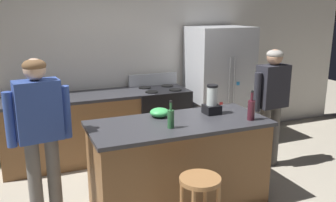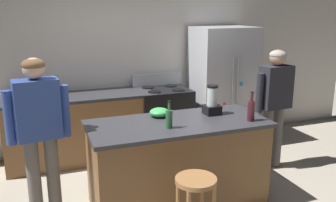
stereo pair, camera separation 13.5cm
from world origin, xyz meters
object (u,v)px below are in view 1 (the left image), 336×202
(stove_range, at_px, (160,119))
(bar_stool, at_px, (200,194))
(blender_appliance, at_px, (212,102))
(person_by_island_left, at_px, (40,128))
(bottle_olive_oil, at_px, (171,118))
(bottle_wine, at_px, (251,109))
(person_by_sink_right, at_px, (272,97))
(kitchen_island, at_px, (179,163))
(refrigerator, at_px, (219,86))
(mixing_bowl, at_px, (160,112))

(stove_range, relative_size, bar_stool, 1.65)
(bar_stool, xyz_separation_m, blender_appliance, (0.60, 0.90, 0.55))
(person_by_island_left, bearing_deg, blender_appliance, -0.14)
(bottle_olive_oil, bearing_deg, stove_range, 72.41)
(stove_range, bearing_deg, bottle_wine, -78.70)
(person_by_sink_right, xyz_separation_m, bottle_olive_oil, (-1.66, -0.58, 0.08))
(kitchen_island, bearing_deg, person_by_island_left, 174.35)
(stove_range, distance_m, blender_appliance, 1.52)
(refrigerator, xyz_separation_m, stove_range, (-0.97, 0.02, -0.42))
(bar_stool, bearing_deg, mixing_bowl, 88.83)
(person_by_island_left, relative_size, bar_stool, 2.45)
(bar_stool, xyz_separation_m, bottle_olive_oil, (-0.02, 0.61, 0.51))
(refrigerator, xyz_separation_m, bottle_wine, (-0.62, -1.73, 0.15))
(person_by_island_left, bearing_deg, bar_stool, -36.51)
(bar_stool, bearing_deg, person_by_island_left, 143.49)
(kitchen_island, bearing_deg, bar_stool, -100.55)
(refrigerator, bearing_deg, person_by_sink_right, -81.51)
(person_by_sink_right, relative_size, blender_appliance, 4.80)
(bar_stool, relative_size, blender_appliance, 2.05)
(kitchen_island, xyz_separation_m, person_by_island_left, (-1.36, 0.13, 0.53))
(stove_range, xyz_separation_m, bar_stool, (-0.52, -2.29, 0.05))
(kitchen_island, height_order, person_by_sink_right, person_by_sink_right)
(stove_range, height_order, mixing_bowl, stove_range)
(stove_range, height_order, bar_stool, stove_range)
(person_by_sink_right, distance_m, bottle_olive_oil, 1.76)
(person_by_island_left, distance_m, bar_stool, 1.59)
(bottle_wine, relative_size, mixing_bowl, 1.48)
(person_by_sink_right, relative_size, bottle_olive_oil, 5.70)
(person_by_sink_right, height_order, bottle_olive_oil, person_by_sink_right)
(blender_appliance, bearing_deg, bottle_wine, -53.47)
(mixing_bowl, bearing_deg, blender_appliance, -10.84)
(bottle_wine, bearing_deg, mixing_bowl, 150.82)
(person_by_island_left, xyz_separation_m, bottle_wine, (2.08, -0.37, 0.05))
(refrigerator, distance_m, person_by_sink_right, 1.09)
(kitchen_island, relative_size, bar_stool, 2.79)
(stove_range, relative_size, person_by_island_left, 0.67)
(bottle_olive_oil, height_order, mixing_bowl, bottle_olive_oil)
(refrigerator, xyz_separation_m, person_by_sink_right, (0.16, -1.08, 0.05))
(person_by_island_left, height_order, bottle_olive_oil, person_by_island_left)
(refrigerator, height_order, stove_range, refrigerator)
(blender_appliance, relative_size, bottle_wine, 1.04)
(bar_stool, height_order, bottle_olive_oil, bottle_olive_oil)
(blender_appliance, bearing_deg, stove_range, 93.38)
(bottle_wine, xyz_separation_m, mixing_bowl, (-0.85, 0.47, -0.07))
(mixing_bowl, bearing_deg, person_by_island_left, -175.08)
(stove_range, relative_size, bottle_olive_oil, 4.02)
(kitchen_island, height_order, mixing_bowl, mixing_bowl)
(kitchen_island, bearing_deg, bottle_wine, -17.76)
(bottle_olive_oil, distance_m, bottle_wine, 0.89)
(kitchen_island, height_order, person_by_island_left, person_by_island_left)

